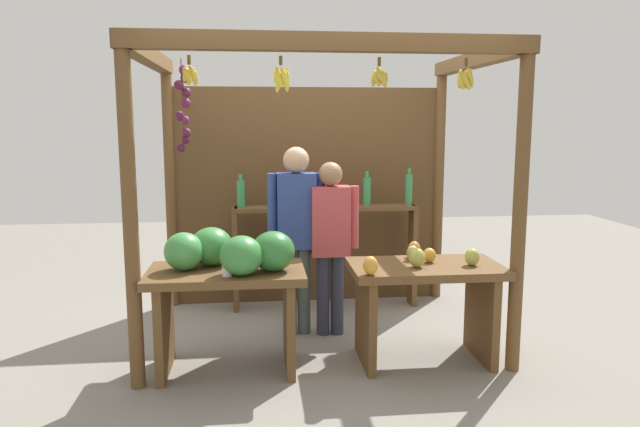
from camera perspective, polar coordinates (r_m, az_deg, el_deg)
ground_plane at (r=5.22m, az=-0.23°, el=-11.34°), size 12.00×12.00×0.00m
market_stall at (r=5.32m, az=-0.77°, el=4.43°), size 2.79×1.98×2.37m
fruit_counter_left at (r=4.31m, az=-8.85°, el=-5.83°), size 1.12×0.73×1.04m
fruit_counter_right at (r=4.53m, az=10.03°, el=-7.36°), size 1.12×0.65×0.89m
bottle_shelf_unit at (r=5.71m, az=0.56°, el=-1.42°), size 1.79×0.22×1.36m
vendor_man at (r=4.95m, az=-2.28°, el=-0.98°), size 0.48×0.22×1.60m
vendor_woman at (r=4.95m, az=1.00°, el=-1.98°), size 0.48×0.20×1.47m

